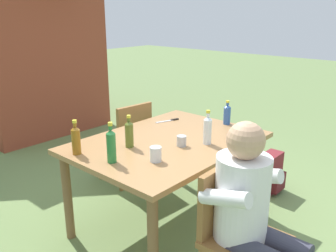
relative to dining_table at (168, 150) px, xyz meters
name	(u,v)px	position (x,y,z in m)	size (l,w,h in m)	color
ground_plane	(168,223)	(0.00, 0.00, -0.68)	(24.00, 24.00, 0.00)	#6B844C
dining_table	(168,150)	(0.00, 0.00, 0.00)	(1.50, 1.09, 0.77)	#A37547
chair_near_left	(235,229)	(-0.34, -0.84, -0.19)	(0.45, 0.45, 0.87)	olive
chair_far_right	(128,139)	(0.33, 0.84, -0.19)	(0.48, 0.48, 0.87)	olive
person_in_white_shirt	(253,211)	(-0.34, -0.95, -0.02)	(0.47, 0.61, 1.18)	white
bottle_clear	(208,130)	(0.14, -0.28, 0.21)	(0.06, 0.06, 0.27)	white
bottle_amber	(76,140)	(-0.65, 0.30, 0.20)	(0.06, 0.06, 0.26)	#996019
bottle_olive	(129,133)	(-0.30, 0.13, 0.20)	(0.06, 0.06, 0.25)	#566623
bottle_blue	(227,114)	(0.68, -0.12, 0.18)	(0.06, 0.06, 0.22)	#2D56A3
bottle_green	(112,145)	(-0.58, 0.00, 0.21)	(0.06, 0.06, 0.29)	#287A38
cup_steel	(182,141)	(-0.03, -0.16, 0.13)	(0.07, 0.07, 0.08)	#B2B7BC
cup_glass	(156,154)	(-0.37, -0.22, 0.14)	(0.08, 0.08, 0.11)	silver
table_knife	(169,120)	(0.40, 0.34, 0.09)	(0.23, 0.10, 0.01)	silver
backpack_by_near_side	(270,174)	(1.12, -0.39, -0.48)	(0.29, 0.21, 0.41)	maroon
brick_kiosk	(25,32)	(0.68, 3.43, 0.78)	(2.03, 1.83, 2.78)	brown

